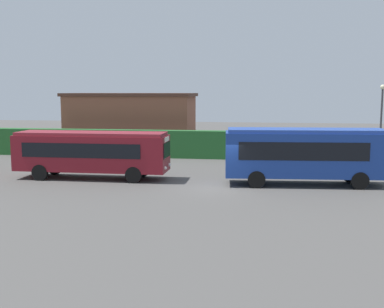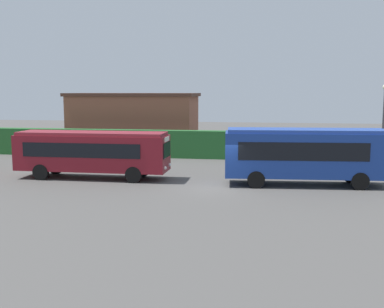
{
  "view_description": "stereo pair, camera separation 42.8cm",
  "coord_description": "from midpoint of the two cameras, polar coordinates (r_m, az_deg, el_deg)",
  "views": [
    {
      "loc": [
        2.18,
        -26.28,
        5.52
      ],
      "look_at": [
        -1.96,
        1.98,
        1.68
      ],
      "focal_mm": 43.94,
      "sensor_mm": 36.0,
      "label": 1
    },
    {
      "loc": [
        2.6,
        -26.22,
        5.52
      ],
      "look_at": [
        -1.96,
        1.98,
        1.68
      ],
      "focal_mm": 43.94,
      "sensor_mm": 36.0,
      "label": 2
    }
  ],
  "objects": [
    {
      "name": "bus_maroon",
      "position": [
        30.33,
        -12.47,
        0.28
      ],
      "size": [
        9.79,
        2.44,
        2.97
      ],
      "rotation": [
        0.0,
        0.0,
        0.0
      ],
      "color": "maroon",
      "rests_on": "ground_plane"
    },
    {
      "name": "hedge_row",
      "position": [
        38.46,
        4.71,
        1.09
      ],
      "size": [
        69.5,
        1.02,
        2.28
      ],
      "primitive_type": "cube",
      "color": "#245F2A",
      "rests_on": "ground_plane"
    },
    {
      "name": "bus_blue",
      "position": [
        28.3,
        13.18,
        0.12
      ],
      "size": [
        9.59,
        3.11,
        3.33
      ],
      "rotation": [
        0.0,
        0.0,
        0.08
      ],
      "color": "navy",
      "rests_on": "ground_plane"
    },
    {
      "name": "lamppost",
      "position": [
        37.02,
        21.68,
        4.3
      ],
      "size": [
        0.36,
        0.36,
        5.99
      ],
      "color": "#38383D",
      "rests_on": "ground_plane"
    },
    {
      "name": "ground_plane",
      "position": [
        26.93,
        3.07,
        -4.19
      ],
      "size": [
        114.99,
        114.99,
        0.0
      ],
      "primitive_type": "plane",
      "color": "#514F4C"
    },
    {
      "name": "depot_building",
      "position": [
        45.14,
        -7.66,
        3.97
      ],
      "size": [
        12.09,
        5.67,
        5.33
      ],
      "color": "brown",
      "rests_on": "ground_plane"
    }
  ]
}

